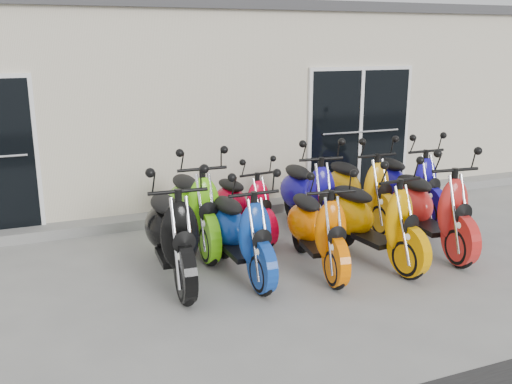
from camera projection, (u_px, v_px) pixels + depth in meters
ground at (274, 259)px, 7.38m from camera, size 80.00×80.00×0.00m
building at (170, 98)px, 11.61m from camera, size 14.00×6.00×3.20m
roof_cap at (167, 12)px, 11.18m from camera, size 14.20×6.20×0.16m
front_step at (223, 212)px, 9.16m from camera, size 14.00×0.40×0.15m
door_right at (359, 128)px, 9.95m from camera, size 2.02×0.08×2.22m
scooter_front_black at (171, 220)px, 6.54m from camera, size 0.83×2.04×1.48m
scooter_front_blue at (240, 220)px, 6.72m from camera, size 0.72×1.88×1.38m
scooter_front_orange_a at (317, 217)px, 6.90m from camera, size 0.89×1.89×1.34m
scooter_front_orange_b at (373, 208)px, 7.13m from camera, size 0.92×2.00×1.43m
scooter_front_red at (431, 196)px, 7.54m from camera, size 0.93×2.07×1.48m
scooter_back_green at (193, 195)px, 7.60m from camera, size 0.75×2.01×1.48m
scooter_back_red at (243, 195)px, 8.06m from camera, size 0.86×1.75×1.24m
scooter_back_blue at (308, 184)px, 8.24m from camera, size 0.92×2.05×1.47m
scooter_back_yellow at (359, 179)px, 8.58m from camera, size 0.72×1.95×1.44m
scooter_back_extra at (406, 174)px, 8.89m from camera, size 0.72×1.95×1.44m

